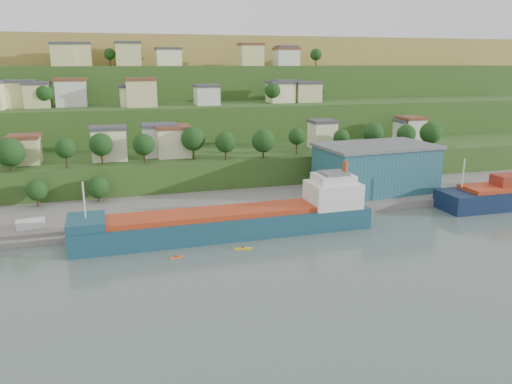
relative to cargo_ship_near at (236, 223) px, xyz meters
name	(u,v)px	position (x,y,z in m)	size (l,w,h in m)	color
ground	(276,245)	(6.35, -8.63, -2.64)	(500.00, 500.00, 0.00)	#485850
quay	(314,202)	(26.35, 19.37, -2.64)	(220.00, 26.00, 4.00)	slate
pebble_beach	(3,236)	(-48.65, 13.37, -2.64)	(40.00, 18.00, 2.40)	slate
hillside	(172,135)	(6.33, 160.06, -2.56)	(360.00, 211.09, 96.00)	#284719
cargo_ship_near	(236,223)	(0.00, 0.00, 0.00)	(64.54, 10.91, 16.57)	navy
warehouse	(375,167)	(44.32, 19.23, 5.79)	(32.22, 21.07, 12.80)	navy
caravan	(31,226)	(-42.42, 10.72, -0.10)	(5.77, 2.40, 2.69)	silver
dinghy	(54,231)	(-37.68, 8.88, -1.07)	(3.77, 1.41, 0.75)	silver
kayak_orange	(177,257)	(-14.26, -9.90, -2.43)	(2.90, 1.41, 0.72)	#F05115
kayak_yellow	(243,248)	(-0.84, -9.10, -2.38)	(3.64, 1.37, 0.90)	yellow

